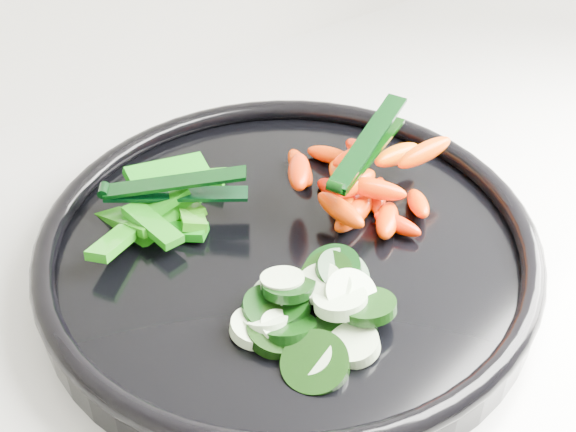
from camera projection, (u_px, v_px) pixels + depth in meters
veggie_tray at (288, 251)px, 0.60m from camera, size 0.42×0.42×0.04m
cucumber_pile at (310, 310)px, 0.54m from camera, size 0.12×0.12×0.04m
carrot_pile at (359, 185)px, 0.63m from camera, size 0.14×0.15×0.05m
pepper_pile at (163, 208)px, 0.62m from camera, size 0.14×0.10×0.04m
tong_carrot at (366, 149)px, 0.61m from camera, size 0.11×0.06×0.02m
tong_pepper at (171, 188)px, 0.61m from camera, size 0.10×0.07×0.02m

